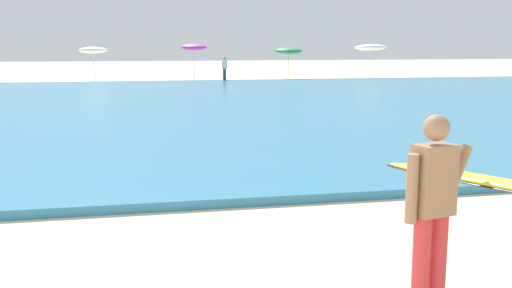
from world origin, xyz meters
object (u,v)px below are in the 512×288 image
object	(u,v)px
beach_umbrella_1	(93,50)
beach_umbrella_2	(194,47)
beach_umbrella_3	(288,51)
surfer_with_board	(454,194)
beachgoer_near_row_left	(224,69)
beach_umbrella_4	(371,47)

from	to	relation	value
beach_umbrella_1	beach_umbrella_2	xyz separation A→B (m)	(6.42, -0.31, 0.18)
beach_umbrella_3	surfer_with_board	bearing A→B (deg)	-102.38
beach_umbrella_3	beachgoer_near_row_left	xyz separation A→B (m)	(-4.53, -1.91, -1.04)
beach_umbrella_2	beachgoer_near_row_left	size ratio (longest dim) A/B	1.50
beach_umbrella_3	beachgoer_near_row_left	world-z (taller)	beach_umbrella_3
beach_umbrella_1	beach_umbrella_4	distance (m)	18.93
beachgoer_near_row_left	beach_umbrella_4	bearing A→B (deg)	17.98
beachgoer_near_row_left	surfer_with_board	bearing A→B (deg)	-95.00
beach_umbrella_3	beach_umbrella_4	world-z (taller)	beach_umbrella_4
beach_umbrella_1	beach_umbrella_2	bearing A→B (deg)	-2.73
surfer_with_board	beach_umbrella_1	size ratio (longest dim) A/B	1.13
beach_umbrella_3	beach_umbrella_4	bearing A→B (deg)	14.39
beach_umbrella_4	beachgoer_near_row_left	world-z (taller)	beach_umbrella_4
beach_umbrella_3	beachgoer_near_row_left	size ratio (longest dim) A/B	1.34
surfer_with_board	beach_umbrella_4	xyz separation A→B (m)	(13.70, 34.72, 1.06)
beach_umbrella_1	beachgoer_near_row_left	world-z (taller)	beach_umbrella_1
surfer_with_board	beach_umbrella_1	bearing A→B (deg)	98.59
beach_umbrella_2	beach_umbrella_3	size ratio (longest dim) A/B	1.12
beach_umbrella_2	beach_umbrella_3	bearing A→B (deg)	-12.00
beach_umbrella_1	beach_umbrella_2	world-z (taller)	beach_umbrella_2
beach_umbrella_2	beachgoer_near_row_left	distance (m)	3.77
beachgoer_near_row_left	beach_umbrella_3	bearing A→B (deg)	22.84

